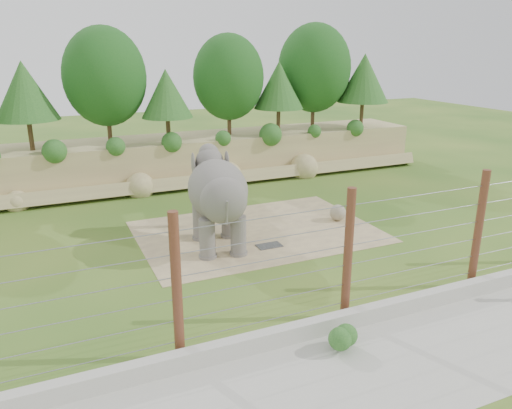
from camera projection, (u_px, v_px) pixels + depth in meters
name	position (u px, v px, depth m)	size (l,w,h in m)	color
ground	(277.00, 260.00, 18.73)	(90.00, 90.00, 0.00)	#2D5D1C
back_embankment	(191.00, 112.00, 28.78)	(30.00, 5.52, 8.77)	tan
dirt_patch	(257.00, 232.00, 21.53)	(10.00, 7.00, 0.02)	#907A5C
drain_grate	(269.00, 246.00, 19.97)	(1.00, 0.60, 0.03)	#262628
elephant	(218.00, 203.00, 19.39)	(1.95, 4.55, 3.68)	#58544E
stone_ball	(338.00, 213.00, 22.78)	(0.74, 0.74, 0.74)	gray
retaining_wall	(354.00, 318.00, 14.29)	(26.00, 0.35, 0.50)	#B5B4A7
walkway	(399.00, 364.00, 12.63)	(26.00, 4.00, 0.01)	#B5B4A7
barrier_fence	(348.00, 255.00, 14.19)	(20.26, 0.26, 4.00)	#50291A
walkway_shrub	(340.00, 337.00, 13.18)	(0.67, 0.67, 0.67)	#235520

